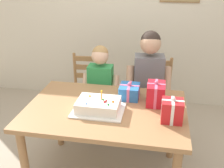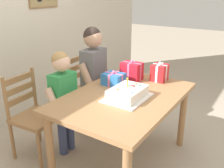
{
  "view_description": "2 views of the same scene",
  "coord_description": "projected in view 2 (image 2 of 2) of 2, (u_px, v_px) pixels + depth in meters",
  "views": [
    {
      "loc": [
        0.43,
        -2.03,
        1.91
      ],
      "look_at": [
        0.05,
        0.05,
        0.97
      ],
      "focal_mm": 42.96,
      "sensor_mm": 36.0,
      "label": 1
    },
    {
      "loc": [
        -1.91,
        -1.11,
        1.7
      ],
      "look_at": [
        0.02,
        0.15,
        0.83
      ],
      "focal_mm": 40.3,
      "sensor_mm": 36.0,
      "label": 2
    }
  ],
  "objects": [
    {
      "name": "gift_box_corner_small",
      "position": [
        160.0,
        73.0,
        2.75
      ],
      "size": [
        0.17,
        0.16,
        0.22
      ],
      "color": "red",
      "rests_on": "dining_table"
    },
    {
      "name": "dining_table",
      "position": [
        124.0,
        104.0,
        2.43
      ],
      "size": [
        1.41,
        0.96,
        0.76
      ],
      "color": "#9E7047",
      "rests_on": "ground"
    },
    {
      "name": "gift_box_red_large",
      "position": [
        132.0,
        71.0,
        2.78
      ],
      "size": [
        0.16,
        0.23,
        0.23
      ],
      "color": "red",
      "rests_on": "dining_table"
    },
    {
      "name": "chair_left",
      "position": [
        33.0,
        115.0,
        2.63
      ],
      "size": [
        0.45,
        0.45,
        0.92
      ],
      "color": "#996B42",
      "rests_on": "ground"
    },
    {
      "name": "back_wall",
      "position": [
        4.0,
        24.0,
        3.1
      ],
      "size": [
        6.4,
        0.11,
        2.6
      ],
      "color": "beige",
      "rests_on": "ground"
    },
    {
      "name": "child_older",
      "position": [
        94.0,
        71.0,
        2.96
      ],
      "size": [
        0.49,
        0.29,
        1.32
      ],
      "color": "#38426B",
      "rests_on": "ground"
    },
    {
      "name": "chair_right",
      "position": [
        82.0,
        91.0,
        3.25
      ],
      "size": [
        0.44,
        0.44,
        0.92
      ],
      "color": "#996B42",
      "rests_on": "ground"
    },
    {
      "name": "child_younger",
      "position": [
        63.0,
        94.0,
        2.59
      ],
      "size": [
        0.41,
        0.23,
        1.14
      ],
      "color": "#38426B",
      "rests_on": "ground"
    },
    {
      "name": "gift_box_beside_cake",
      "position": [
        114.0,
        79.0,
        2.64
      ],
      "size": [
        0.19,
        0.21,
        0.16
      ],
      "color": "#286BB7",
      "rests_on": "dining_table"
    },
    {
      "name": "birthday_cake",
      "position": [
        128.0,
        93.0,
        2.31
      ],
      "size": [
        0.44,
        0.34,
        0.19
      ],
      "color": "white",
      "rests_on": "dining_table"
    },
    {
      "name": "ground_plane",
      "position": [
        123.0,
        161.0,
        2.66
      ],
      "size": [
        20.0,
        20.0,
        0.0
      ],
      "primitive_type": "plane",
      "color": "tan"
    }
  ]
}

